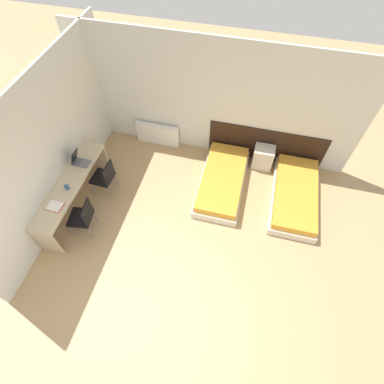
{
  "coord_description": "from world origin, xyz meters",
  "views": [
    {
      "loc": [
        0.83,
        -1.16,
        5.22
      ],
      "look_at": [
        0.0,
        2.13,
        0.55
      ],
      "focal_mm": 28.0,
      "sensor_mm": 36.0,
      "label": 1
    }
  ],
  "objects_px": {
    "bed_near_door": "(295,195)",
    "laptop": "(79,160)",
    "nightstand": "(263,157)",
    "chair_near_laptop": "(104,177)",
    "bed_near_window": "(222,181)",
    "chair_near_notebook": "(83,216)"
  },
  "relations": [
    {
      "from": "nightstand",
      "to": "chair_near_laptop",
      "type": "distance_m",
      "value": 3.46
    },
    {
      "from": "chair_near_notebook",
      "to": "bed_near_window",
      "type": "bearing_deg",
      "value": 27.91
    },
    {
      "from": "bed_near_window",
      "to": "bed_near_door",
      "type": "height_order",
      "value": "same"
    },
    {
      "from": "bed_near_door",
      "to": "nightstand",
      "type": "distance_m",
      "value": 1.11
    },
    {
      "from": "nightstand",
      "to": "chair_near_laptop",
      "type": "xyz_separation_m",
      "value": [
        -3.09,
        -1.54,
        0.22
      ]
    },
    {
      "from": "bed_near_window",
      "to": "chair_near_notebook",
      "type": "relative_size",
      "value": 2.29
    },
    {
      "from": "nightstand",
      "to": "laptop",
      "type": "distance_m",
      "value": 3.9
    },
    {
      "from": "bed_near_door",
      "to": "laptop",
      "type": "bearing_deg",
      "value": -170.66
    },
    {
      "from": "bed_near_window",
      "to": "bed_near_door",
      "type": "xyz_separation_m",
      "value": [
        1.53,
        0.0,
        0.0
      ]
    },
    {
      "from": "chair_near_laptop",
      "to": "bed_near_window",
      "type": "bearing_deg",
      "value": 20.26
    },
    {
      "from": "bed_near_door",
      "to": "chair_near_notebook",
      "type": "relative_size",
      "value": 2.29
    },
    {
      "from": "bed_near_window",
      "to": "bed_near_door",
      "type": "distance_m",
      "value": 1.53
    },
    {
      "from": "nightstand",
      "to": "chair_near_laptop",
      "type": "relative_size",
      "value": 0.62
    },
    {
      "from": "bed_near_window",
      "to": "chair_near_laptop",
      "type": "bearing_deg",
      "value": -162.46
    },
    {
      "from": "bed_near_window",
      "to": "bed_near_door",
      "type": "bearing_deg",
      "value": 0.0
    },
    {
      "from": "bed_near_door",
      "to": "chair_near_notebook",
      "type": "bearing_deg",
      "value": -156.07
    },
    {
      "from": "nightstand",
      "to": "chair_near_notebook",
      "type": "distance_m",
      "value": 3.99
    },
    {
      "from": "chair_near_notebook",
      "to": "laptop",
      "type": "xyz_separation_m",
      "value": [
        -0.46,
        1.0,
        0.34
      ]
    },
    {
      "from": "bed_near_door",
      "to": "bed_near_window",
      "type": "bearing_deg",
      "value": 180.0
    },
    {
      "from": "nightstand",
      "to": "chair_near_notebook",
      "type": "relative_size",
      "value": 0.62
    },
    {
      "from": "nightstand",
      "to": "chair_near_laptop",
      "type": "height_order",
      "value": "chair_near_laptop"
    },
    {
      "from": "chair_near_laptop",
      "to": "chair_near_notebook",
      "type": "bearing_deg",
      "value": -87.31
    }
  ]
}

